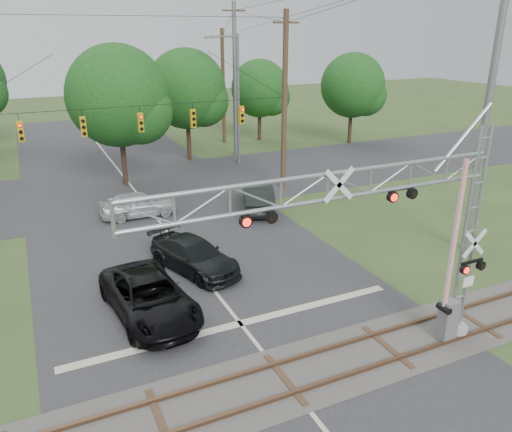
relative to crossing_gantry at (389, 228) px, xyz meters
name	(u,v)px	position (x,y,z in m)	size (l,w,h in m)	color
ground	(319,423)	(-3.26, -1.64, -4.71)	(160.00, 160.00, 0.00)	#354A22
road_main	(201,274)	(-3.26, 8.36, -4.70)	(14.00, 90.00, 0.02)	#29292C
road_cross	(133,189)	(-3.26, 22.36, -4.70)	(90.00, 12.00, 0.02)	#29292C
railroad_track	(285,379)	(-3.26, 0.36, -4.68)	(90.00, 3.20, 0.17)	#48433E
crossing_gantry	(389,228)	(0.00, 0.00, 0.00)	(12.03, 0.96, 7.54)	#999994
traffic_signal_span	(156,114)	(-2.33, 18.36, 0.96)	(19.34, 0.36, 11.50)	slate
pickup_black	(149,297)	(-6.13, 5.91, -3.92)	(2.60, 5.65, 1.57)	black
car_dark	(194,255)	(-3.36, 8.86, -3.99)	(2.03, 4.99, 1.45)	black
sedan_silver	(138,204)	(-4.09, 16.93, -3.97)	(1.75, 4.36, 1.48)	#B3B7BB
suv_dark	(258,197)	(2.76, 15.02, -3.90)	(1.70, 4.89, 1.61)	black
streetlight	(236,94)	(5.86, 25.65, 0.90)	(2.67, 0.28, 10.03)	slate
utility_poles	(179,97)	(-0.28, 20.27, 1.56)	(25.04, 28.89, 14.03)	#42301E
treeline	(96,92)	(-3.79, 31.37, 0.90)	(51.65, 23.35, 9.55)	#322016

